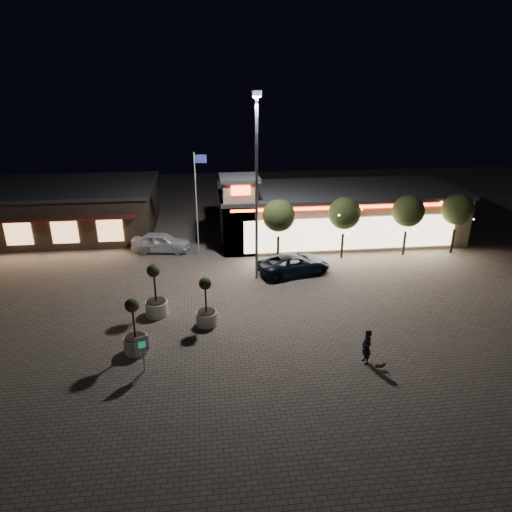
{
  "coord_description": "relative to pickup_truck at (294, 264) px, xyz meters",
  "views": [
    {
      "loc": [
        -1.47,
        -20.87,
        13.25
      ],
      "look_at": [
        1.72,
        6.0,
        2.45
      ],
      "focal_mm": 32.0,
      "sensor_mm": 36.0,
      "label": 1
    }
  ],
  "objects": [
    {
      "name": "planter_right",
      "position": [
        -6.34,
        -6.5,
        0.19
      ],
      "size": [
        1.19,
        1.19,
        2.92
      ],
      "color": "silver",
      "rests_on": "ground"
    },
    {
      "name": "pedestrian",
      "position": [
        1.37,
        -11.14,
        0.19
      ],
      "size": [
        0.51,
        0.71,
        1.8
      ],
      "primitive_type": "imported",
      "rotation": [
        0.0,
        0.0,
        -1.45
      ],
      "color": "black",
      "rests_on": "ground"
    },
    {
      "name": "dog",
      "position": [
        1.92,
        -11.78,
        -0.46
      ],
      "size": [
        0.48,
        0.19,
        0.26
      ],
      "color": "#59514C",
      "rests_on": "ground"
    },
    {
      "name": "string_tree_c",
      "position": [
        9.24,
        2.52,
        2.84
      ],
      "size": [
        2.42,
        2.42,
        4.79
      ],
      "color": "#332319",
      "rests_on": "ground"
    },
    {
      "name": "restaurant_building",
      "position": [
        -18.76,
        11.5,
        1.44
      ],
      "size": [
        16.4,
        11.0,
        4.3
      ],
      "color": "#382D23",
      "rests_on": "ground"
    },
    {
      "name": "white_sedan",
      "position": [
        -9.72,
        5.52,
        0.07
      ],
      "size": [
        4.83,
        2.54,
        1.57
      ],
      "primitive_type": "imported",
      "rotation": [
        0.0,
        0.0,
        1.42
      ],
      "color": "white",
      "rests_on": "ground"
    },
    {
      "name": "flagpole",
      "position": [
        -6.67,
        4.52,
        4.03
      ],
      "size": [
        0.95,
        0.1,
        8.0
      ],
      "color": "white",
      "rests_on": "ground"
    },
    {
      "name": "valet_sign",
      "position": [
        -9.38,
        -10.58,
        0.62
      ],
      "size": [
        0.62,
        0.26,
        1.92
      ],
      "color": "gray",
      "rests_on": "ground"
    },
    {
      "name": "string_tree_a",
      "position": [
        -0.76,
        2.52,
        2.84
      ],
      "size": [
        2.42,
        2.42,
        4.79
      ],
      "color": "#332319",
      "rests_on": "ground"
    },
    {
      "name": "string_tree_d",
      "position": [
        13.24,
        2.52,
        2.84
      ],
      "size": [
        2.42,
        2.42,
        4.79
      ],
      "color": "#332319",
      "rests_on": "ground"
    },
    {
      "name": "string_tree_b",
      "position": [
        4.24,
        2.52,
        2.84
      ],
      "size": [
        2.42,
        2.42,
        4.79
      ],
      "color": "#332319",
      "rests_on": "ground"
    },
    {
      "name": "retail_building",
      "position": [
        4.74,
        7.34,
        1.49
      ],
      "size": [
        20.4,
        8.4,
        6.1
      ],
      "color": "gray",
      "rests_on": "ground"
    },
    {
      "name": "floodlight_pole",
      "position": [
        -2.76,
        -0.48,
        6.3
      ],
      "size": [
        0.6,
        0.4,
        12.38
      ],
      "color": "gray",
      "rests_on": "ground"
    },
    {
      "name": "planter_left",
      "position": [
        -9.23,
        -5.03,
        0.28
      ],
      "size": [
        1.32,
        1.32,
        3.25
      ],
      "color": "silver",
      "rests_on": "ground"
    },
    {
      "name": "ground",
      "position": [
        -4.76,
        -8.48,
        -0.72
      ],
      "size": [
        90.0,
        90.0,
        0.0
      ],
      "primitive_type": "plane",
      "color": "#685F54",
      "rests_on": "ground"
    },
    {
      "name": "pickup_truck",
      "position": [
        0.0,
        0.0,
        0.0
      ],
      "size": [
        5.57,
        3.51,
        1.43
      ],
      "primitive_type": "imported",
      "rotation": [
        0.0,
        0.0,
        1.8
      ],
      "color": "black",
      "rests_on": "ground"
    },
    {
      "name": "planter_mid",
      "position": [
        -9.96,
        -8.8,
        0.21
      ],
      "size": [
        1.23,
        1.23,
        3.02
      ],
      "color": "silver",
      "rests_on": "ground"
    }
  ]
}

